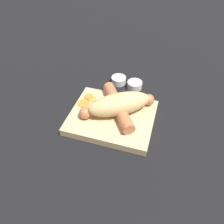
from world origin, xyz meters
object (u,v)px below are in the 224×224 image
food_tray (112,117)px  bread_roll (119,104)px  sausage (118,106)px  condiment_cup_far (119,80)px  condiment_cup_near (135,85)px

food_tray → bread_roll: bread_roll is taller
bread_roll → sausage: bearing=139.1°
bread_roll → food_tray: bearing=-134.6°
sausage → condiment_cup_far: bearing=104.6°
food_tray → sausage: bearing=63.1°
food_tray → sausage: (0.01, 0.02, 0.03)m
food_tray → sausage: sausage is taller
condiment_cup_near → condiment_cup_far: size_ratio=1.00×
food_tray → condiment_cup_far: size_ratio=4.76×
bread_roll → condiment_cup_near: bread_roll is taller
sausage → condiment_cup_far: 0.15m
food_tray → bread_roll: bearing=45.4°
food_tray → condiment_cup_far: (-0.03, 0.17, -0.00)m
bread_roll → sausage: (-0.01, 0.00, -0.01)m
bread_roll → sausage: 0.01m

